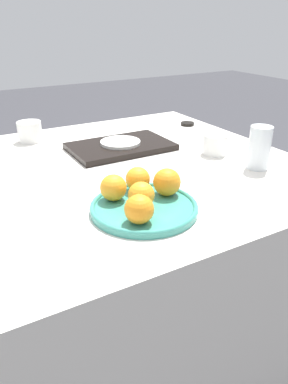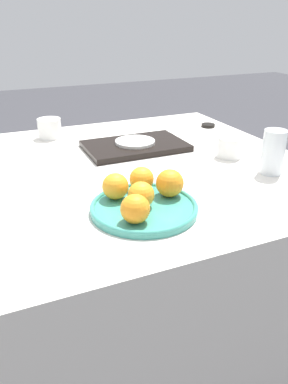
# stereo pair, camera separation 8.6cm
# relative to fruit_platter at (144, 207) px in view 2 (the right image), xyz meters

# --- Properties ---
(ground_plane) EXTENTS (12.00, 12.00, 0.00)m
(ground_plane) POSITION_rel_fruit_platter_xyz_m (0.02, 0.29, -0.77)
(ground_plane) COLOR #38383D
(table) EXTENTS (1.22, 1.03, 0.76)m
(table) POSITION_rel_fruit_platter_xyz_m (0.02, 0.29, -0.39)
(table) COLOR silver
(table) RESTS_ON ground_plane
(fruit_platter) EXTENTS (0.25, 0.25, 0.02)m
(fruit_platter) POSITION_rel_fruit_platter_xyz_m (0.00, 0.00, 0.00)
(fruit_platter) COLOR teal
(fruit_platter) RESTS_ON table
(orange_0) EXTENTS (0.06, 0.06, 0.06)m
(orange_0) POSITION_rel_fruit_platter_xyz_m (0.03, 0.08, 0.03)
(orange_0) COLOR orange
(orange_0) RESTS_ON fruit_platter
(orange_1) EXTENTS (0.06, 0.06, 0.06)m
(orange_1) POSITION_rel_fruit_platter_xyz_m (-0.01, -0.00, 0.03)
(orange_1) COLOR orange
(orange_1) RESTS_ON fruit_platter
(orange_2) EXTENTS (0.07, 0.07, 0.07)m
(orange_2) POSITION_rel_fruit_platter_xyz_m (0.08, 0.03, 0.04)
(orange_2) COLOR orange
(orange_2) RESTS_ON fruit_platter
(orange_3) EXTENTS (0.06, 0.06, 0.06)m
(orange_3) POSITION_rel_fruit_platter_xyz_m (-0.05, -0.06, 0.04)
(orange_3) COLOR orange
(orange_3) RESTS_ON fruit_platter
(orange_4) EXTENTS (0.06, 0.06, 0.06)m
(orange_4) POSITION_rel_fruit_platter_xyz_m (-0.05, 0.07, 0.04)
(orange_4) COLOR orange
(orange_4) RESTS_ON fruit_platter
(water_glass) EXTENTS (0.07, 0.07, 0.13)m
(water_glass) POSITION_rel_fruit_platter_xyz_m (0.43, 0.07, 0.05)
(water_glass) COLOR silver
(water_glass) RESTS_ON table
(serving_tray) EXTENTS (0.34, 0.22, 0.02)m
(serving_tray) POSITION_rel_fruit_platter_xyz_m (0.15, 0.43, 0.00)
(serving_tray) COLOR black
(serving_tray) RESTS_ON table
(side_plate) EXTENTS (0.14, 0.14, 0.01)m
(side_plate) POSITION_rel_fruit_platter_xyz_m (0.15, 0.43, 0.02)
(side_plate) COLOR silver
(side_plate) RESTS_ON serving_tray
(cup_0) EXTENTS (0.08, 0.08, 0.07)m
(cup_0) POSITION_rel_fruit_platter_xyz_m (0.40, 0.23, 0.02)
(cup_0) COLOR white
(cup_0) RESTS_ON table
(cup_1) EXTENTS (0.09, 0.09, 0.07)m
(cup_1) POSITION_rel_fruit_platter_xyz_m (-0.09, 0.68, 0.03)
(cup_1) COLOR white
(cup_1) RESTS_ON table
(soy_dish) EXTENTS (0.06, 0.06, 0.01)m
(soy_dish) POSITION_rel_fruit_platter_xyz_m (0.54, 0.57, -0.00)
(soy_dish) COLOR black
(soy_dish) RESTS_ON table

